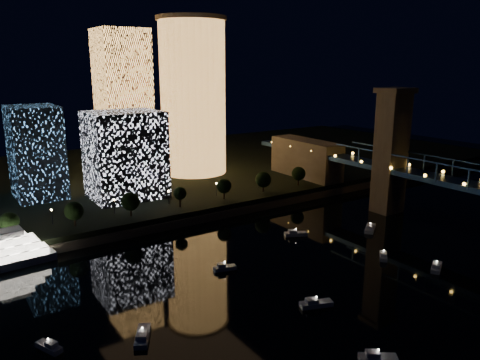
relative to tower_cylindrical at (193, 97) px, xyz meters
name	(u,v)px	position (x,y,z in m)	size (l,w,h in m)	color
ground	(376,306)	(-24.00, -138.97, -43.20)	(520.00, 520.00, 0.00)	black
far_bank	(136,175)	(-24.00, 21.03, -40.70)	(420.00, 160.00, 5.00)	black
seawall	(211,215)	(-24.00, -56.97, -41.70)	(420.00, 6.00, 3.00)	#6B5E4C
tower_cylindrical	(193,97)	(0.00, 0.00, 0.00)	(34.00, 34.00, 76.15)	#FFAB51
tower_rectangular	(124,106)	(-32.96, 7.75, -3.32)	(21.92, 21.92, 69.76)	#FFAB51
midrise_blocks	(25,166)	(-82.62, -18.33, -21.82)	(115.91, 45.70, 37.63)	white
motorboats	(338,291)	(-27.47, -129.12, -42.39)	(121.27, 82.87, 2.78)	silver
esplanade_trees	(143,199)	(-49.09, -50.97, -32.73)	(166.17, 6.92, 8.96)	black
street_lamps	(114,203)	(-58.00, -44.97, -34.18)	(132.70, 0.70, 5.65)	black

